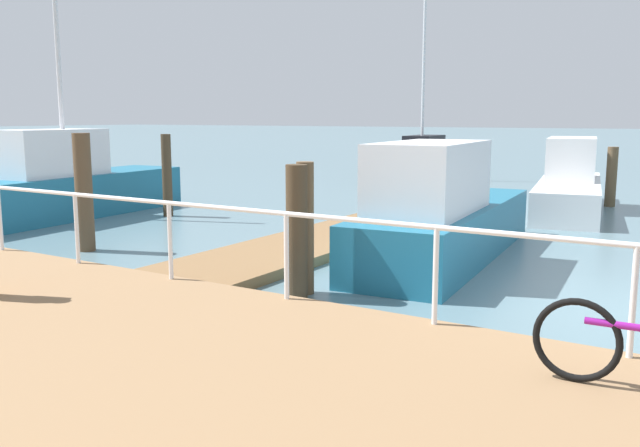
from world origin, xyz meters
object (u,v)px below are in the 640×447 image
object	(u,v)px
moored_boat_2	(422,162)
moored_boat_0	(62,185)
moored_boat_4	(570,185)
moored_boat_3	(442,216)

from	to	relation	value
moored_boat_2	moored_boat_0	bearing A→B (deg)	166.17
moored_boat_2	moored_boat_4	size ratio (longest dim) A/B	1.20
moored_boat_0	moored_boat_2	xyz separation A→B (m)	(14.81, -3.65, -0.11)
moored_boat_4	moored_boat_2	bearing A→B (deg)	48.05
moored_boat_0	moored_boat_3	xyz separation A→B (m)	(0.24, -10.31, -0.02)
moored_boat_0	moored_boat_3	size ratio (longest dim) A/B	1.09
moored_boat_0	moored_boat_2	distance (m)	15.25
moored_boat_0	moored_boat_2	size ratio (longest dim) A/B	0.86
moored_boat_3	moored_boat_4	xyz separation A→B (m)	(8.08, -0.56, -0.10)
moored_boat_0	moored_boat_4	xyz separation A→B (m)	(8.32, -10.87, -0.12)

